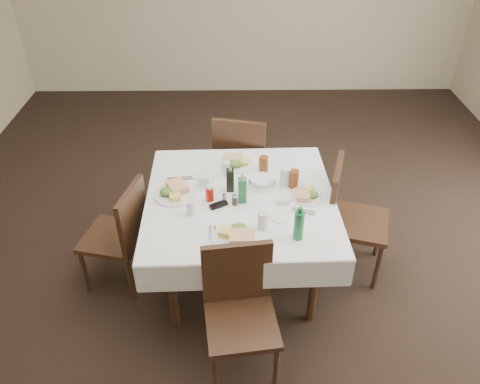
{
  "coord_description": "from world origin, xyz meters",
  "views": [
    {
      "loc": [
        -0.14,
        -2.84,
        2.77
      ],
      "look_at": [
        -0.1,
        -0.12,
        0.8
      ],
      "focal_mm": 35.0,
      "sensor_mm": 36.0,
      "label": 1
    }
  ],
  "objects": [
    {
      "name": "water_w",
      "position": [
        -0.44,
        -0.32,
        0.82
      ],
      "size": [
        0.06,
        0.06,
        0.11
      ],
      "color": "silver",
      "rests_on": "dining_table"
    },
    {
      "name": "salt_shaker",
      "position": [
        -0.22,
        -0.19,
        0.8
      ],
      "size": [
        0.03,
        0.03,
        0.07
      ],
      "color": "white",
      "rests_on": "dining_table"
    },
    {
      "name": "chair_east",
      "position": [
        0.72,
        -0.05,
        0.54
      ],
      "size": [
        0.56,
        0.56,
        0.95
      ],
      "color": "black",
      "rests_on": "ground"
    },
    {
      "name": "side_plate_a",
      "position": [
        -0.4,
        0.15,
        0.77
      ],
      "size": [
        0.15,
        0.15,
        0.01
      ],
      "color": "white",
      "rests_on": "dining_table"
    },
    {
      "name": "ketchup_bottle",
      "position": [
        -0.32,
        -0.17,
        0.82
      ],
      "size": [
        0.06,
        0.06,
        0.12
      ],
      "color": "#B81908",
      "rests_on": "dining_table"
    },
    {
      "name": "meal_south",
      "position": [
        -0.13,
        -0.58,
        0.79
      ],
      "size": [
        0.31,
        0.31,
        0.07
      ],
      "color": "white",
      "rests_on": "dining_table"
    },
    {
      "name": "room_shell",
      "position": [
        0.0,
        0.0,
        1.71
      ],
      "size": [
        6.04,
        7.04,
        2.8
      ],
      "color": "beige",
      "rests_on": "ground"
    },
    {
      "name": "dining_table",
      "position": [
        -0.1,
        -0.13,
        0.68
      ],
      "size": [
        1.4,
        1.4,
        0.76
      ],
      "color": "black",
      "rests_on": "ground"
    },
    {
      "name": "cutlery_n",
      "position": [
        0.07,
        0.31,
        0.77
      ],
      "size": [
        0.06,
        0.19,
        0.01
      ],
      "color": "silver",
      "rests_on": "dining_table"
    },
    {
      "name": "cutlery_e",
      "position": [
        0.33,
        -0.31,
        0.77
      ],
      "size": [
        0.17,
        0.1,
        0.01
      ],
      "color": "silver",
      "rests_on": "dining_table"
    },
    {
      "name": "water_n",
      "position": [
        -0.21,
        0.15,
        0.82
      ],
      "size": [
        0.06,
        0.06,
        0.12
      ],
      "color": "silver",
      "rests_on": "dining_table"
    },
    {
      "name": "side_plate_b",
      "position": [
        0.17,
        -0.36,
        0.77
      ],
      "size": [
        0.16,
        0.16,
        0.01
      ],
      "color": "white",
      "rests_on": "dining_table"
    },
    {
      "name": "ground_plane",
      "position": [
        0.0,
        0.0,
        0.0
      ],
      "size": [
        7.0,
        7.0,
        0.0
      ],
      "primitive_type": "plane",
      "color": "black"
    },
    {
      "name": "bread_basket",
      "position": [
        0.06,
        0.01,
        0.79
      ],
      "size": [
        0.19,
        0.19,
        0.06
      ],
      "color": "silver",
      "rests_on": "dining_table"
    },
    {
      "name": "meal_west",
      "position": [
        -0.58,
        -0.1,
        0.79
      ],
      "size": [
        0.3,
        0.3,
        0.07
      ],
      "color": "white",
      "rests_on": "dining_table"
    },
    {
      "name": "iced_tea_a",
      "position": [
        0.08,
        0.18,
        0.83
      ],
      "size": [
        0.07,
        0.07,
        0.14
      ],
      "color": "brown",
      "rests_on": "dining_table"
    },
    {
      "name": "chair_north",
      "position": [
        -0.08,
        0.75,
        0.56
      ],
      "size": [
        0.55,
        0.55,
        0.97
      ],
      "color": "black",
      "rests_on": "ground"
    },
    {
      "name": "pepper_shaker",
      "position": [
        -0.14,
        -0.22,
        0.8
      ],
      "size": [
        0.04,
        0.04,
        0.08
      ],
      "color": "#3B2E22",
      "rests_on": "dining_table"
    },
    {
      "name": "oil_cruet_dark",
      "position": [
        -0.17,
        -0.05,
        0.86
      ],
      "size": [
        0.05,
        0.05,
        0.22
      ],
      "color": "black",
      "rests_on": "dining_table"
    },
    {
      "name": "meal_north",
      "position": [
        -0.13,
        0.31,
        0.79
      ],
      "size": [
        0.27,
        0.27,
        0.06
      ],
      "color": "white",
      "rests_on": "dining_table"
    },
    {
      "name": "green_bottle",
      "position": [
        0.26,
        -0.58,
        0.87
      ],
      "size": [
        0.06,
        0.06,
        0.25
      ],
      "color": "#1D6F3A",
      "rests_on": "dining_table"
    },
    {
      "name": "cutlery_s",
      "position": [
        -0.29,
        -0.55,
        0.77
      ],
      "size": [
        0.05,
        0.19,
        0.01
      ],
      "color": "silver",
      "rests_on": "dining_table"
    },
    {
      "name": "sunglasses",
      "position": [
        -0.26,
        -0.24,
        0.78
      ],
      "size": [
        0.13,
        0.1,
        0.03
      ],
      "color": "black",
      "rests_on": "dining_table"
    },
    {
      "name": "meal_east",
      "position": [
        0.37,
        -0.14,
        0.78
      ],
      "size": [
        0.24,
        0.24,
        0.05
      ],
      "color": "white",
      "rests_on": "dining_table"
    },
    {
      "name": "iced_tea_b",
      "position": [
        0.29,
        -0.01,
        0.83
      ],
      "size": [
        0.07,
        0.07,
        0.14
      ],
      "color": "brown",
      "rests_on": "dining_table"
    },
    {
      "name": "sugar_caddy",
      "position": [
        0.2,
        -0.22,
        0.79
      ],
      "size": [
        0.1,
        0.06,
        0.05
      ],
      "color": "white",
      "rests_on": "dining_table"
    },
    {
      "name": "chair_west",
      "position": [
        -0.97,
        -0.2,
        0.51
      ],
      "size": [
        0.51,
        0.51,
        0.9
      ],
      "color": "black",
      "rests_on": "ground"
    },
    {
      "name": "chair_south",
      "position": [
        -0.12,
        -0.91,
        0.52
      ],
      "size": [
        0.48,
        0.48,
        0.91
      ],
      "color": "black",
      "rests_on": "ground"
    },
    {
      "name": "oil_cruet_green",
      "position": [
        -0.09,
        -0.18,
        0.87
      ],
      "size": [
        0.06,
        0.06,
        0.24
      ],
      "color": "#1D6F3A",
      "rests_on": "dining_table"
    },
    {
      "name": "water_s",
      "position": [
        0.04,
        -0.48,
        0.83
      ],
      "size": [
        0.07,
        0.07,
        0.13
      ],
      "color": "silver",
      "rests_on": "dining_table"
    },
    {
      "name": "coffee_mug",
      "position": [
        -0.37,
        0.01,
        0.8
      ],
      "size": [
        0.13,
        0.12,
        0.09
      ],
      "color": "white",
      "rests_on": "dining_table"
    },
    {
      "name": "water_e",
      "position": [
        0.23,
        0.02,
        0.84
      ],
      "size": [
        0.08,
        0.08,
        0.15
      ],
      "color": "silver",
      "rests_on": "dining_table"
    },
    {
      "name": "cutlery_w",
      "position": [
        -0.56,
        0.1,
        0.77
      ],
      "size": [
        0.19,
        0.07,
        0.01
      ],
      "color": "silver",
      "rests_on": "dining_table"
    }
  ]
}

